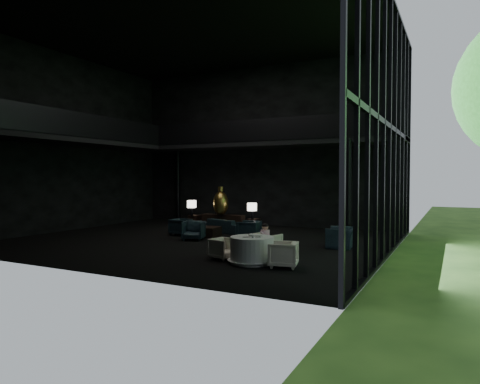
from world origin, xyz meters
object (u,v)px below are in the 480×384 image
at_px(side_table_left, 195,221).
at_px(lounge_armchair_east, 249,229).
at_px(dining_chair_north, 265,243).
at_px(dining_chair_east, 283,253).
at_px(child, 265,233).
at_px(bronze_urn, 221,203).
at_px(dining_table, 252,252).
at_px(dining_chair_west, 223,249).
at_px(lounge_armchair_south, 194,229).
at_px(window_armchair, 342,234).
at_px(lounge_armchair_west, 181,226).
at_px(table_lamp_right, 252,208).
at_px(side_table_right, 253,225).
at_px(sofa, 225,224).
at_px(coffee_table, 208,232).
at_px(console, 223,222).
at_px(table_lamp_left, 192,205).

distance_m(side_table_left, lounge_armchair_east, 5.01).
height_order(lounge_armchair_east, dining_chair_north, lounge_armchair_east).
relative_size(dining_chair_east, child, 1.28).
bearing_deg(bronze_urn, dining_table, -54.01).
distance_m(dining_chair_north, dining_chair_west, 1.33).
relative_size(bronze_urn, lounge_armchair_south, 1.58).
height_order(side_table_left, window_armchair, window_armchair).
bearing_deg(lounge_armchair_east, dining_chair_east, 29.14).
xyz_separation_m(lounge_armchair_west, lounge_armchair_east, (3.13, 0.12, 0.06)).
bearing_deg(table_lamp_right, bronze_urn, -178.63).
xyz_separation_m(bronze_urn, lounge_armchair_west, (-0.50, -2.52, -0.86)).
xyz_separation_m(side_table_right, lounge_armchair_east, (1.03, -2.60, 0.16)).
xyz_separation_m(sofa, lounge_armchair_west, (-1.24, -1.63, -0.01)).
height_order(table_lamp_right, dining_table, table_lamp_right).
bearing_deg(coffee_table, lounge_armchair_west, -173.54).
bearing_deg(table_lamp_right, console, 172.97).
xyz_separation_m(table_lamp_left, lounge_armchair_south, (2.34, -3.42, -0.69)).
height_order(coffee_table, child, child).
distance_m(console, dining_chair_west, 7.46).
bearing_deg(sofa, side_table_right, -111.30).
relative_size(bronze_urn, lounge_armchair_east, 1.53).
height_order(window_armchair, coffee_table, window_armchair).
distance_m(console, sofa, 1.35).
relative_size(console, side_table_right, 3.87).
bearing_deg(window_armchair, dining_chair_east, -13.12).
distance_m(side_table_right, dining_table, 7.29).
height_order(bronze_urn, coffee_table, bronze_urn).
height_order(side_table_left, lounge_armchair_south, lounge_armchair_south).
bearing_deg(table_lamp_right, table_lamp_left, -178.87).
distance_m(console, side_table_right, 1.60).
bearing_deg(lounge_armchair_south, side_table_left, 104.55).
xyz_separation_m(bronze_urn, child, (4.65, -5.47, -0.49)).
bearing_deg(lounge_armchair_west, coffee_table, -84.41).
height_order(side_table_right, lounge_armchair_east, lounge_armchair_east).
bearing_deg(dining_chair_north, lounge_armchair_south, -11.03).
relative_size(side_table_left, child, 0.99).
height_order(table_lamp_left, dining_chair_east, table_lamp_left).
bearing_deg(side_table_right, child, -61.68).
bearing_deg(dining_chair_west, side_table_right, 31.24).
relative_size(bronze_urn, dining_table, 0.94).
relative_size(console, window_armchair, 1.97).
height_order(lounge_armchair_west, lounge_armchair_east, lounge_armchair_east).
bearing_deg(console, coffee_table, -74.47).
distance_m(lounge_armchair_east, child, 3.68).
bearing_deg(table_lamp_right, sofa, -132.72).
relative_size(dining_table, child, 2.40).
height_order(lounge_armchair_south, window_armchair, window_armchair).
height_order(bronze_urn, table_lamp_right, bronze_urn).
relative_size(bronze_urn, dining_chair_north, 1.59).
height_order(side_table_left, dining_chair_west, dining_chair_west).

